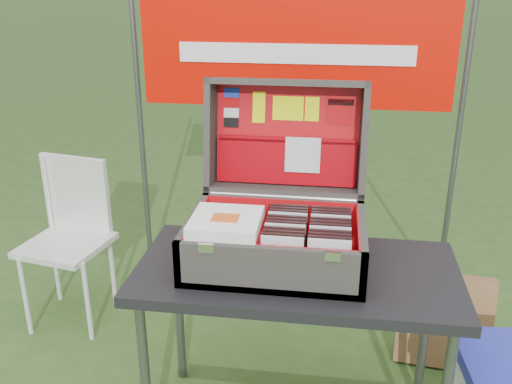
# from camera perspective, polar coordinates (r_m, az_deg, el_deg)

# --- Properties ---
(table) EXTENTS (1.14, 0.58, 0.71)m
(table) POSITION_cam_1_polar(r_m,az_deg,el_deg) (2.24, 3.87, -15.55)
(table) COLOR black
(table) RESTS_ON ground
(table_top) EXTENTS (1.14, 0.58, 0.04)m
(table_top) POSITION_cam_1_polar(r_m,az_deg,el_deg) (2.05, 4.10, -8.03)
(table_top) COLOR black
(table_top) RESTS_ON ground
(table_leg_fl) EXTENTS (0.04, 0.04, 0.67)m
(table_leg_fl) POSITION_cam_1_polar(r_m,az_deg,el_deg) (2.16, -10.98, -18.16)
(table_leg_fl) COLOR #59595B
(table_leg_fl) RESTS_ON ground
(table_leg_bl) EXTENTS (0.04, 0.04, 0.67)m
(table_leg_bl) POSITION_cam_1_polar(r_m,az_deg,el_deg) (2.51, -7.69, -11.77)
(table_leg_bl) COLOR #59595B
(table_leg_bl) RESTS_ON ground
(table_leg_br) EXTENTS (0.04, 0.04, 0.67)m
(table_leg_br) POSITION_cam_1_polar(r_m,az_deg,el_deg) (2.46, 16.53, -13.22)
(table_leg_br) COLOR #59595B
(table_leg_br) RESTS_ON ground
(suitcase) EXTENTS (0.62, 0.61, 0.59)m
(suitcase) POSITION_cam_1_polar(r_m,az_deg,el_deg) (2.00, 2.24, 1.22)
(suitcase) COLOR #4D4842
(suitcase) RESTS_ON table
(suitcase_base_bottom) EXTENTS (0.62, 0.45, 0.02)m
(suitcase_base_bottom) POSITION_cam_1_polar(r_m,az_deg,el_deg) (2.06, 1.96, -6.78)
(suitcase_base_bottom) COLOR #4D4842
(suitcase_base_bottom) RESTS_ON table_top
(suitcase_base_wall_front) EXTENTS (0.62, 0.02, 0.17)m
(suitcase_base_wall_front) POSITION_cam_1_polar(r_m,az_deg,el_deg) (1.85, 1.27, -7.89)
(suitcase_base_wall_front) COLOR #4D4842
(suitcase_base_wall_front) RESTS_ON table_top
(suitcase_base_wall_back) EXTENTS (0.62, 0.02, 0.17)m
(suitcase_base_wall_back) POSITION_cam_1_polar(r_m,az_deg,el_deg) (2.22, 2.57, -2.61)
(suitcase_base_wall_back) COLOR #4D4842
(suitcase_base_wall_back) RESTS_ON table_top
(suitcase_base_wall_left) EXTENTS (0.02, 0.45, 0.17)m
(suitcase_base_wall_left) POSITION_cam_1_polar(r_m,az_deg,el_deg) (2.08, -6.28, -4.46)
(suitcase_base_wall_left) COLOR #4D4842
(suitcase_base_wall_left) RESTS_ON table_top
(suitcase_base_wall_right) EXTENTS (0.02, 0.45, 0.17)m
(suitcase_base_wall_right) POSITION_cam_1_polar(r_m,az_deg,el_deg) (2.03, 10.48, -5.45)
(suitcase_base_wall_right) COLOR #4D4842
(suitcase_base_wall_right) RESTS_ON table_top
(suitcase_liner_floor) EXTENTS (0.58, 0.40, 0.01)m
(suitcase_liner_floor) POSITION_cam_1_polar(r_m,az_deg,el_deg) (2.06, 1.96, -6.41)
(suitcase_liner_floor) COLOR red
(suitcase_liner_floor) RESTS_ON suitcase_base_bottom
(suitcase_latch_left) EXTENTS (0.05, 0.01, 0.03)m
(suitcase_latch_left) POSITION_cam_1_polar(r_m,az_deg,el_deg) (1.83, -5.03, -5.61)
(suitcase_latch_left) COLOR silver
(suitcase_latch_left) RESTS_ON suitcase_base_wall_front
(suitcase_latch_right) EXTENTS (0.05, 0.01, 0.03)m
(suitcase_latch_right) POSITION_cam_1_polar(r_m,az_deg,el_deg) (1.79, 7.67, -6.40)
(suitcase_latch_right) COLOR silver
(suitcase_latch_right) RESTS_ON suitcase_base_wall_front
(suitcase_hinge) EXTENTS (0.56, 0.02, 0.02)m
(suitcase_hinge) POSITION_cam_1_polar(r_m,az_deg,el_deg) (2.20, 2.64, -0.49)
(suitcase_hinge) COLOR silver
(suitcase_hinge) RESTS_ON suitcase_base_wall_back
(suitcase_lid_back) EXTENTS (0.62, 0.10, 0.44)m
(suitcase_lid_back) POSITION_cam_1_polar(r_m,az_deg,el_deg) (2.32, 3.18, 5.71)
(suitcase_lid_back) COLOR #4D4842
(suitcase_lid_back) RESTS_ON suitcase_base_wall_back
(suitcase_lid_rim_far) EXTENTS (0.62, 0.17, 0.05)m
(suitcase_lid_rim_far) POSITION_cam_1_polar(r_m,az_deg,el_deg) (2.23, 3.21, 10.90)
(suitcase_lid_rim_far) COLOR #4D4842
(suitcase_lid_rim_far) RESTS_ON suitcase_lid_back
(suitcase_lid_rim_near) EXTENTS (0.62, 0.17, 0.05)m
(suitcase_lid_rim_near) POSITION_cam_1_polar(r_m,az_deg,el_deg) (2.28, 2.84, 0.25)
(suitcase_lid_rim_near) COLOR #4D4842
(suitcase_lid_rim_near) RESTS_ON suitcase_lid_back
(suitcase_lid_rim_left) EXTENTS (0.02, 0.24, 0.47)m
(suitcase_lid_rim_left) POSITION_cam_1_polar(r_m,az_deg,el_deg) (2.29, -4.50, 5.80)
(suitcase_lid_rim_left) COLOR #4D4842
(suitcase_lid_rim_left) RESTS_ON suitcase_lid_back
(suitcase_lid_rim_right) EXTENTS (0.02, 0.24, 0.47)m
(suitcase_lid_rim_right) POSITION_cam_1_polar(r_m,az_deg,el_deg) (2.24, 10.71, 5.14)
(suitcase_lid_rim_right) COLOR #4D4842
(suitcase_lid_rim_right) RESTS_ON suitcase_lid_back
(suitcase_lid_liner) EXTENTS (0.57, 0.07, 0.39)m
(suitcase_lid_liner) POSITION_cam_1_polar(r_m,az_deg,el_deg) (2.30, 3.15, 5.67)
(suitcase_lid_liner) COLOR red
(suitcase_lid_liner) RESTS_ON suitcase_lid_back
(suitcase_liner_wall_front) EXTENTS (0.58, 0.01, 0.14)m
(suitcase_liner_wall_front) POSITION_cam_1_polar(r_m,az_deg,el_deg) (1.85, 1.33, -7.33)
(suitcase_liner_wall_front) COLOR red
(suitcase_liner_wall_front) RESTS_ON suitcase_base_bottom
(suitcase_liner_wall_back) EXTENTS (0.58, 0.01, 0.14)m
(suitcase_liner_wall_back) POSITION_cam_1_polar(r_m,az_deg,el_deg) (2.20, 2.54, -2.48)
(suitcase_liner_wall_back) COLOR red
(suitcase_liner_wall_back) RESTS_ON suitcase_base_bottom
(suitcase_liner_wall_left) EXTENTS (0.01, 0.40, 0.14)m
(suitcase_liner_wall_left) POSITION_cam_1_polar(r_m,az_deg,el_deg) (2.07, -5.89, -4.19)
(suitcase_liner_wall_left) COLOR red
(suitcase_liner_wall_left) RESTS_ON suitcase_base_bottom
(suitcase_liner_wall_right) EXTENTS (0.01, 0.40, 0.14)m
(suitcase_liner_wall_right) POSITION_cam_1_polar(r_m,az_deg,el_deg) (2.02, 10.07, -5.12)
(suitcase_liner_wall_right) COLOR red
(suitcase_liner_wall_right) RESTS_ON suitcase_base_bottom
(suitcase_lid_pocket) EXTENTS (0.56, 0.06, 0.18)m
(suitcase_lid_pocket) POSITION_cam_1_polar(r_m,az_deg,el_deg) (2.30, 3.02, 3.03)
(suitcase_lid_pocket) COLOR #990009
(suitcase_lid_pocket) RESTS_ON suitcase_lid_liner
(suitcase_pocket_edge) EXTENTS (0.55, 0.02, 0.02)m
(suitcase_pocket_edge) POSITION_cam_1_polar(r_m,az_deg,el_deg) (2.28, 3.08, 5.23)
(suitcase_pocket_edge) COLOR #990009
(suitcase_pocket_edge) RESTS_ON suitcase_lid_pocket
(suitcase_pocket_cd) EXTENTS (0.14, 0.03, 0.14)m
(suitcase_pocket_cd) POSITION_cam_1_polar(r_m,az_deg,el_deg) (2.27, 4.69, 3.72)
(suitcase_pocket_cd) COLOR silver
(suitcase_pocket_cd) RESTS_ON suitcase_lid_pocket
(lid_sticker_cc_a) EXTENTS (0.06, 0.01, 0.04)m
(lid_sticker_cc_a) POSITION_cam_1_polar(r_m,az_deg,el_deg) (2.31, -2.45, 9.90)
(lid_sticker_cc_a) COLOR #1933B2
(lid_sticker_cc_a) RESTS_ON suitcase_lid_liner
(lid_sticker_cc_b) EXTENTS (0.06, 0.01, 0.04)m
(lid_sticker_cc_b) POSITION_cam_1_polar(r_m,az_deg,el_deg) (2.32, -2.47, 8.91)
(lid_sticker_cc_b) COLOR #B40509
(lid_sticker_cc_b) RESTS_ON suitcase_lid_liner
(lid_sticker_cc_c) EXTENTS (0.06, 0.01, 0.04)m
(lid_sticker_cc_c) POSITION_cam_1_polar(r_m,az_deg,el_deg) (2.32, -2.48, 7.92)
(lid_sticker_cc_c) COLOR white
(lid_sticker_cc_c) RESTS_ON suitcase_lid_liner
(lid_sticker_cc_d) EXTENTS (0.06, 0.01, 0.04)m
(lid_sticker_cc_d) POSITION_cam_1_polar(r_m,az_deg,el_deg) (2.32, -2.50, 6.94)
(lid_sticker_cc_d) COLOR black
(lid_sticker_cc_d) RESTS_ON suitcase_lid_liner
(lid_card_neon_tall) EXTENTS (0.05, 0.02, 0.12)m
(lid_card_neon_tall) POSITION_cam_1_polar(r_m,az_deg,el_deg) (2.30, 0.29, 8.46)
(lid_card_neon_tall) COLOR #E8F103
(lid_card_neon_tall) RESTS_ON suitcase_lid_liner
(lid_card_neon_main) EXTENTS (0.12, 0.02, 0.09)m
(lid_card_neon_main) POSITION_cam_1_polar(r_m,az_deg,el_deg) (2.29, 3.23, 8.35)
(lid_card_neon_main) COLOR #E8F103
(lid_card_neon_main) RESTS_ON suitcase_lid_liner
(lid_card_neon_small) EXTENTS (0.06, 0.02, 0.09)m
(lid_card_neon_small) POSITION_cam_1_polar(r_m,az_deg,el_deg) (2.28, 5.63, 8.25)
(lid_card_neon_small) COLOR #E8F103
(lid_card_neon_small) RESTS_ON suitcase_lid_liner
(lid_sticker_band) EXTENTS (0.11, 0.02, 0.11)m
(lid_sticker_band) POSITION_cam_1_polar(r_m,az_deg,el_deg) (2.28, 8.45, 8.11)
(lid_sticker_band) COLOR #B40509
(lid_sticker_band) RESTS_ON suitcase_lid_liner
(lid_sticker_band_bar) EXTENTS (0.10, 0.01, 0.02)m
(lid_sticker_band_bar) POSITION_cam_1_polar(r_m,az_deg,el_deg) (2.28, 8.49, 8.87)
(lid_sticker_band_bar) COLOR black
(lid_sticker_band_bar) RESTS_ON suitcase_lid_liner
(cd_left_0) EXTENTS (0.14, 0.01, 0.16)m
(cd_left_0) POSITION_cam_1_polar(r_m,az_deg,el_deg) (1.86, 2.61, -6.71)
(cd_left_0) COLOR silver
(cd_left_0) RESTS_ON suitcase_liner_floor
(cd_left_1) EXTENTS (0.14, 0.01, 0.16)m
(cd_left_1) POSITION_cam_1_polar(r_m,az_deg,el_deg) (1.88, 2.69, -6.36)
(cd_left_1) COLOR black
(cd_left_1) RESTS_ON suitcase_liner_floor
(cd_left_2) EXTENTS (0.14, 0.01, 0.16)m
(cd_left_2) POSITION_cam_1_polar(r_m,az_deg,el_deg) (1.91, 2.76, -6.02)
(cd_left_2) COLOR black
(cd_left_2) RESTS_ON suitcase_liner_floor
(cd_left_3) EXTENTS (0.14, 0.01, 0.16)m
(cd_left_3) POSITION_cam_1_polar(r_m,az_deg,el_deg) (1.93, 2.83, -5.69)
(cd_left_3) COLOR black
(cd_left_3) RESTS_ON suitcase_liner_floor
(cd_left_4) EXTENTS (0.14, 0.01, 0.16)m
(cd_left_4) POSITION_cam_1_polar(r_m,az_deg,el_deg) (1.95, 2.90, -5.36)
(cd_left_4) COLOR silver
(cd_left_4) RESTS_ON suitcase_liner_floor
(cd_left_5) EXTENTS (0.14, 0.01, 0.16)m
(cd_left_5) POSITION_cam_1_polar(r_m,az_deg,el_deg) (1.97, 2.96, -5.05)
(cd_left_5) COLOR black
(cd_left_5) RESTS_ON suitcase_liner_floor
(cd_left_6) EXTENTS (0.14, 0.01, 0.16)m
(cd_left_6) POSITION_cam_1_polar(r_m,az_deg,el_deg) (1.99, 3.03, -4.73)
(cd_left_6) COLOR black
(cd_left_6) RESTS_ON suitcase_liner_floor
(cd_left_7) EXTENTS (0.14, 0.01, 0.16)m
(cd_left_7) POSITION_cam_1_polar(r_m,az_deg,el_deg) (2.02, 3.09, -4.43)
(cd_left_7) COLOR black
(cd_left_7) RESTS_ON suitcase_liner_floor
(cd_left_8) EXTENTS (0.14, 0.01, 0.16)m
(cd_left_8) POSITION_cam_1_polar(r_m,az_deg,el_deg) (2.04, 3.16, -4.13)
(cd_left_8) COLOR silver
(cd_left_8) RESTS_ON suitcase_liner_floor
(cd_left_9) EXTENTS (0.14, 0.01, 0.16)m
(cd_left_9) POSITION_cam_1_polar(r_m,az_deg,el_deg) (2.06, 3.22, -3.84)
(cd_left_9) COLOR black
(cd_left_9) RESTS_ON suitcase_liner_floor
(cd_left_10) EXTENTS (0.14, 0.01, 0.16)m
(cd_left_10) POSITION_cam_1_polar(r_m,az_deg,el_deg) (2.08, 3.28, -3.55)
(cd_left_10) COLOR black
(cd_left_10) RESTS_ON suitcase_liner_floor
(cd_left_11) EXTENTS (0.14, 0.01, 0.16)m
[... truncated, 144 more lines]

